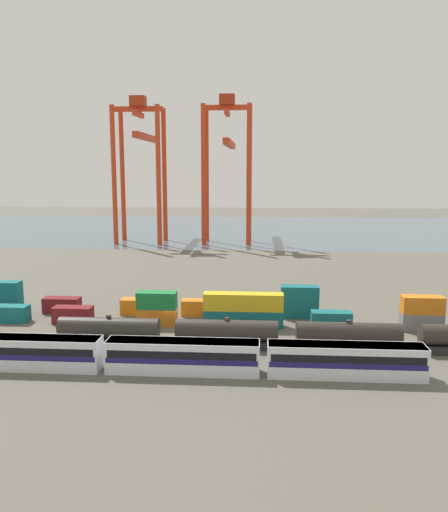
# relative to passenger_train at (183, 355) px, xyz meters

# --- Properties ---
(ground_plane) EXTENTS (420.00, 420.00, 0.00)m
(ground_plane) POSITION_rel_passenger_train_xyz_m (-4.46, 58.46, -2.14)
(ground_plane) COLOR #5B564C
(harbour_water) EXTENTS (400.00, 110.00, 0.01)m
(harbour_water) POSITION_rel_passenger_train_xyz_m (-4.46, 148.81, -2.14)
(harbour_water) COLOR #475B6B
(harbour_water) RESTS_ON ground_plane
(passenger_train) EXTENTS (55.97, 3.14, 3.90)m
(passenger_train) POSITION_rel_passenger_train_xyz_m (0.00, 0.00, 0.00)
(passenger_train) COLOR silver
(passenger_train) RESTS_ON ground_plane
(freight_tank_row) EXTENTS (62.03, 2.72, 4.18)m
(freight_tank_row) POSITION_rel_passenger_train_xyz_m (12.66, 9.00, -0.20)
(freight_tank_row) COLOR #232326
(freight_tank_row) RESTS_ON ground_plane
(shipping_container_1) EXTENTS (6.04, 2.44, 2.60)m
(shipping_container_1) POSITION_rel_passenger_train_xyz_m (-20.12, 18.69, -0.84)
(shipping_container_1) COLOR maroon
(shipping_container_1) RESTS_ON ground_plane
(shipping_container_2) EXTENTS (6.04, 2.44, 2.60)m
(shipping_container_2) POSITION_rel_passenger_train_xyz_m (-6.81, 18.69, -0.84)
(shipping_container_2) COLOR orange
(shipping_container_2) RESTS_ON ground_plane
(shipping_container_3) EXTENTS (6.04, 2.44, 2.60)m
(shipping_container_3) POSITION_rel_passenger_train_xyz_m (-6.81, 18.69, 1.76)
(shipping_container_3) COLOR #197538
(shipping_container_3) RESTS_ON shipping_container_2
(shipping_container_4) EXTENTS (12.10, 2.44, 2.60)m
(shipping_container_4) POSITION_rel_passenger_train_xyz_m (6.49, 18.69, -0.84)
(shipping_container_4) COLOR #146066
(shipping_container_4) RESTS_ON ground_plane
(shipping_container_5) EXTENTS (12.10, 2.44, 2.60)m
(shipping_container_5) POSITION_rel_passenger_train_xyz_m (6.49, 18.69, 1.76)
(shipping_container_5) COLOR gold
(shipping_container_5) RESTS_ON shipping_container_4
(shipping_container_6) EXTENTS (6.04, 2.44, 2.60)m
(shipping_container_6) POSITION_rel_passenger_train_xyz_m (19.79, 18.69, -0.84)
(shipping_container_6) COLOR #146066
(shipping_container_6) RESTS_ON ground_plane
(shipping_container_7) EXTENTS (6.04, 2.44, 2.60)m
(shipping_container_7) POSITION_rel_passenger_train_xyz_m (33.10, 18.69, -0.84)
(shipping_container_7) COLOR slate
(shipping_container_7) RESTS_ON ground_plane
(shipping_container_8) EXTENTS (6.04, 2.44, 2.60)m
(shipping_container_8) POSITION_rel_passenger_train_xyz_m (33.10, 18.69, 1.76)
(shipping_container_8) COLOR orange
(shipping_container_8) RESTS_ON shipping_container_7
(shipping_container_13) EXTENTS (6.04, 2.44, 2.60)m
(shipping_container_13) POSITION_rel_passenger_train_xyz_m (-24.05, 24.33, -0.84)
(shipping_container_13) COLOR maroon
(shipping_container_13) RESTS_ON ground_plane
(shipping_container_14) EXTENTS (6.04, 2.44, 2.60)m
(shipping_container_14) POSITION_rel_passenger_train_xyz_m (-10.89, 24.33, -0.84)
(shipping_container_14) COLOR orange
(shipping_container_14) RESTS_ON ground_plane
(shipping_container_15) EXTENTS (12.10, 2.44, 2.60)m
(shipping_container_15) POSITION_rel_passenger_train_xyz_m (2.27, 24.33, -0.84)
(shipping_container_15) COLOR orange
(shipping_container_15) RESTS_ON ground_plane
(shipping_container_16) EXTENTS (6.04, 2.44, 2.60)m
(shipping_container_16) POSITION_rel_passenger_train_xyz_m (15.43, 24.33, -0.84)
(shipping_container_16) COLOR #146066
(shipping_container_16) RESTS_ON ground_plane
(shipping_container_17) EXTENTS (6.04, 2.44, 2.60)m
(shipping_container_17) POSITION_rel_passenger_train_xyz_m (15.43, 24.33, 1.76)
(shipping_container_17) COLOR #146066
(shipping_container_17) RESTS_ON shipping_container_16
(gantry_crane_west) EXTENTS (15.81, 34.48, 46.67)m
(gantry_crane_west) POSITION_rel_passenger_train_xyz_m (-30.17, 112.26, 26.20)
(gantry_crane_west) COLOR red
(gantry_crane_west) RESTS_ON ground_plane
(gantry_crane_central) EXTENTS (15.77, 40.85, 46.90)m
(gantry_crane_central) POSITION_rel_passenger_train_xyz_m (-1.84, 113.28, 26.00)
(gantry_crane_central) COLOR red
(gantry_crane_central) RESTS_ON ground_plane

